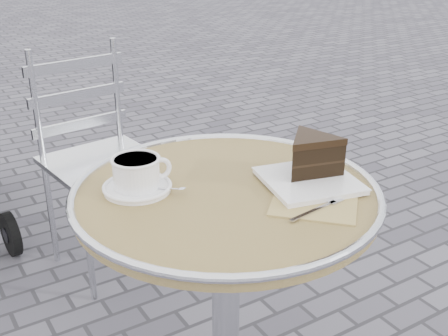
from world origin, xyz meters
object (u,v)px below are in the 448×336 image
cafe_table (226,251)px  cappuccino_set (137,176)px  bistro_chair (90,134)px  cake_plate_set (311,161)px

cafe_table → cappuccino_set: (-0.17, 0.11, 0.20)m
cafe_table → bistro_chair: size_ratio=0.84×
cappuccino_set → cake_plate_set: 0.41m
cappuccino_set → cake_plate_set: (0.37, -0.17, 0.01)m
cafe_table → bistro_chair: bistro_chair is taller
bistro_chair → cafe_table: bearing=-97.8°
cafe_table → cappuccino_set: 0.28m
bistro_chair → cake_plate_set: bearing=-87.3°
cappuccino_set → bistro_chair: size_ratio=0.18×
cake_plate_set → bistro_chair: bistro_chair is taller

